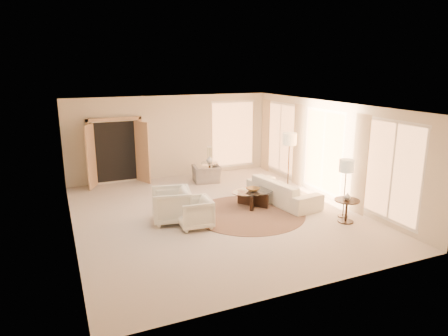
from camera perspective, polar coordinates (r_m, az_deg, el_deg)
name	(u,v)px	position (r m, az deg, el deg)	size (l,w,h in m)	color
room	(216,162)	(10.08, -1.18, 0.90)	(7.04, 8.04, 2.83)	beige
windows_right	(325,152)	(11.88, 14.23, 2.28)	(0.10, 6.40, 2.40)	#FFAB66
window_back_corner	(233,134)	(14.54, 1.32, 4.86)	(1.70, 0.10, 2.40)	#FFAB66
curtains_right	(305,148)	(12.57, 11.55, 2.84)	(0.06, 5.20, 2.60)	#C5B08E
french_doors	(116,152)	(13.29, -15.14, 2.22)	(1.95, 0.66, 2.16)	tan
area_rug	(248,214)	(10.51, 3.47, -6.51)	(2.96, 2.96, 0.01)	#41291F
sofa	(283,191)	(11.37, 8.42, -3.23)	(2.32, 0.91, 0.68)	white
armchair_left	(171,204)	(9.91, -7.57, -5.08)	(0.90, 0.85, 0.93)	white
armchair_right	(195,211)	(9.56, -4.20, -6.19)	(0.76, 0.72, 0.79)	white
accent_chair	(206,171)	(13.20, -2.52, -0.44)	(0.87, 0.56, 0.76)	gray
coffee_table	(253,197)	(10.98, 4.15, -4.09)	(1.26, 1.26, 0.44)	black
end_table	(347,207)	(10.27, 17.11, -5.32)	(0.61, 0.61, 0.58)	black
side_table	(210,170)	(13.27, -2.07, -0.30)	(0.56, 0.56, 0.65)	black
floor_lamp_near	(289,142)	(12.37, 9.33, 3.75)	(0.43, 0.43, 1.78)	black
floor_lamp_far	(346,168)	(10.36, 17.08, -0.06)	(0.36, 0.36, 1.50)	black
bowl	(253,189)	(10.92, 4.17, -3.05)	(0.35, 0.35, 0.09)	brown
end_vase	(347,196)	(10.19, 17.22, -3.90)	(0.17, 0.17, 0.18)	silver
side_vase	(209,159)	(13.18, -2.09, 1.24)	(0.22, 0.22, 0.23)	silver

